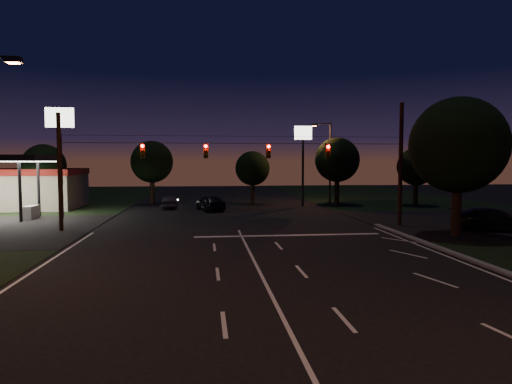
{
  "coord_description": "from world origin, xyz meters",
  "views": [
    {
      "loc": [
        -2.35,
        -17.02,
        4.76
      ],
      "look_at": [
        0.59,
        8.65,
        3.0
      ],
      "focal_mm": 32.0,
      "sensor_mm": 36.0,
      "label": 1
    }
  ],
  "objects": [
    {
      "name": "pole_sign_left_near",
      "position": [
        -14.0,
        22.0,
        6.98
      ],
      "size": [
        2.2,
        0.3,
        9.1
      ],
      "color": "black",
      "rests_on": "ground"
    },
    {
      "name": "tree_far_d",
      "position": [
        12.02,
        31.13,
        4.83
      ],
      "size": [
        4.8,
        4.8,
        7.3
      ],
      "color": "black",
      "rests_on": "ground"
    },
    {
      "name": "center_line",
      "position": [
        0.0,
        -6.0,
        0.01
      ],
      "size": [
        0.14,
        40.0,
        0.01
      ],
      "primitive_type": "cube",
      "color": "silver",
      "rests_on": "ground"
    },
    {
      "name": "utility_pole_left",
      "position": [
        -12.0,
        15.0,
        0.0
      ],
      "size": [
        0.28,
        0.28,
        8.0
      ],
      "primitive_type": "cylinder",
      "color": "black",
      "rests_on": "ground"
    },
    {
      "name": "cross_street_right",
      "position": [
        20.0,
        16.0,
        0.0
      ],
      "size": [
        20.0,
        16.0,
        0.02
      ],
      "primitive_type": "cube",
      "color": "black",
      "rests_on": "ground"
    },
    {
      "name": "tree_far_a",
      "position": [
        -17.98,
        30.12,
        4.26
      ],
      "size": [
        4.2,
        4.2,
        6.42
      ],
      "color": "black",
      "rests_on": "ground"
    },
    {
      "name": "stop_bar",
      "position": [
        3.0,
        11.5,
        0.01
      ],
      "size": [
        12.0,
        0.5,
        0.01
      ],
      "primitive_type": "cube",
      "color": "silver",
      "rests_on": "ground"
    },
    {
      "name": "street_light_right_far",
      "position": [
        11.24,
        32.0,
        5.24
      ],
      "size": [
        2.2,
        0.35,
        9.0
      ],
      "color": "black",
      "rests_on": "ground"
    },
    {
      "name": "utility_pole_right",
      "position": [
        12.0,
        15.0,
        0.0
      ],
      "size": [
        0.3,
        0.3,
        9.0
      ],
      "primitive_type": "cylinder",
      "color": "black",
      "rests_on": "ground"
    },
    {
      "name": "car_oncoming_a",
      "position": [
        -1.77,
        26.65,
        0.78
      ],
      "size": [
        3.18,
        4.91,
        1.55
      ],
      "primitive_type": "imported",
      "rotation": [
        0.0,
        0.0,
        3.46
      ],
      "color": "black",
      "rests_on": "ground"
    },
    {
      "name": "tree_far_e",
      "position": [
        20.02,
        29.11,
        4.11
      ],
      "size": [
        4.0,
        4.0,
        6.18
      ],
      "color": "black",
      "rests_on": "ground"
    },
    {
      "name": "pole_sign_right",
      "position": [
        8.0,
        30.0,
        6.24
      ],
      "size": [
        1.8,
        0.3,
        8.4
      ],
      "color": "black",
      "rests_on": "ground"
    },
    {
      "name": "tree_right_near",
      "position": [
        13.53,
        10.17,
        5.68
      ],
      "size": [
        6.0,
        6.0,
        8.76
      ],
      "color": "black",
      "rests_on": "ground"
    },
    {
      "name": "tree_far_b",
      "position": [
        -7.98,
        34.13,
        4.61
      ],
      "size": [
        4.6,
        4.6,
        6.98
      ],
      "color": "black",
      "rests_on": "ground"
    },
    {
      "name": "car_cross",
      "position": [
        17.22,
        11.69,
        0.78
      ],
      "size": [
        5.81,
        3.65,
        1.57
      ],
      "primitive_type": "imported",
      "rotation": [
        0.0,
        0.0,
        1.28
      ],
      "color": "black",
      "rests_on": "ground"
    },
    {
      "name": "car_oncoming_b",
      "position": [
        -5.74,
        29.14,
        0.61
      ],
      "size": [
        1.32,
        3.72,
        1.22
      ],
      "primitive_type": "imported",
      "rotation": [
        0.0,
        0.0,
        3.14
      ],
      "color": "black",
      "rests_on": "ground"
    },
    {
      "name": "ground",
      "position": [
        0.0,
        0.0,
        0.0
      ],
      "size": [
        140.0,
        140.0,
        0.0
      ],
      "primitive_type": "plane",
      "color": "black",
      "rests_on": "ground"
    },
    {
      "name": "tree_far_c",
      "position": [
        3.02,
        33.1,
        3.9
      ],
      "size": [
        3.8,
        3.8,
        5.86
      ],
      "color": "black",
      "rests_on": "ground"
    },
    {
      "name": "gas_station",
      "position": [
        -21.86,
        30.39,
        2.38
      ],
      "size": [
        14.2,
        16.1,
        5.25
      ],
      "color": "gray",
      "rests_on": "ground"
    },
    {
      "name": "signal_span",
      "position": [
        -0.0,
        14.96,
        5.5
      ],
      "size": [
        24.0,
        0.4,
        1.56
      ],
      "color": "black",
      "rests_on": "ground"
    }
  ]
}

